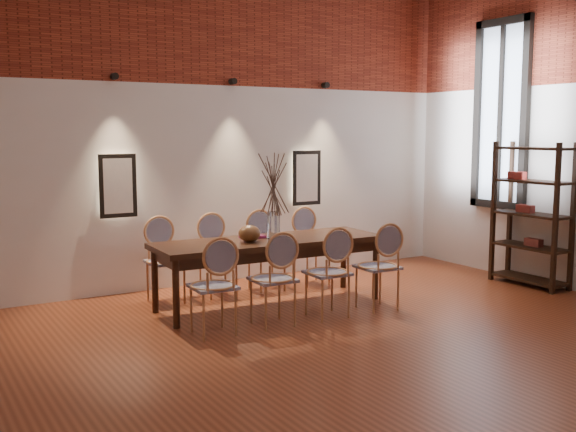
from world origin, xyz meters
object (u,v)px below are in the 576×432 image
chair_near_d (377,267)px  chair_far_c (267,252)px  chair_near_a (213,286)px  chair_far_a (165,262)px  shelving_rack (532,214)px  dining_table (269,272)px  book (252,237)px  chair_near_b (273,279)px  vase (274,225)px  chair_near_c (327,273)px  chair_far_d (312,247)px  bowl (249,233)px  chair_far_b (218,256)px

chair_near_d → chair_far_c: (-0.59, 1.41, 0.00)m
chair_near_a → chair_far_a: same height
shelving_rack → dining_table: bearing=165.7°
chair_far_c → book: size_ratio=3.62×
chair_near_a → chair_near_b: same height
chair_near_a → vase: 1.30m
chair_near_b → chair_near_d: (1.28, -0.05, 0.00)m
chair_near_a → chair_near_c: bearing=-0.0°
chair_far_a → chair_far_d: size_ratio=1.00×
book → bowl: bearing=-125.2°
chair_far_a → vase: size_ratio=3.13×
dining_table → chair_near_c: size_ratio=2.73×
dining_table → chair_far_a: bearing=144.3°
vase → bowl: vase is taller
chair_near_c → bowl: bearing=132.4°
chair_far_c → chair_far_d: same height
vase → shelving_rack: (3.25, -0.81, 0.00)m
chair_far_b → dining_table: bearing=114.9°
chair_near_b → chair_far_b: bearing=90.0°
dining_table → shelving_rack: 3.44m
vase → chair_far_d: bearing=35.2°
chair_near_b → chair_far_c: size_ratio=1.00×
bowl → dining_table: bearing=8.6°
chair_near_a → bowl: (0.72, 0.62, 0.37)m
chair_near_c → book: bearing=117.7°
chair_far_c → book: 0.76m
vase → dining_table: bearing=178.0°
chair_near_a → book: chair_near_a is taller
chair_far_b → shelving_rack: (3.60, -1.51, 0.43)m
chair_far_d → vase: size_ratio=3.13×
dining_table → vase: bearing=0.0°
chair_near_b → chair_far_d: size_ratio=1.00×
chair_far_b → chair_far_d: size_ratio=1.00×
bowl → book: size_ratio=0.92×
chair_near_d → bowl: size_ratio=3.92×
chair_near_a → bowl: chair_near_a is taller
chair_far_d → bowl: bearing=31.1°
chair_near_d → vase: bearing=142.7°
chair_near_a → dining_table: bearing=35.7°
chair_near_b → bowl: size_ratio=3.92×
dining_table → chair_far_a: 1.19m
chair_far_b → chair_near_a: bearing=65.1°
dining_table → chair_near_a: (-0.99, -0.66, 0.09)m
chair_near_b → chair_near_d: bearing=0.0°
dining_table → chair_near_d: size_ratio=2.73×
dining_table → chair_far_b: bearing=114.9°
chair_far_a → chair_far_d: bearing=180.0°
bowl → vase: bearing=6.9°
chair_far_b → chair_near_b: bearing=90.0°
chair_near_d → chair_far_b: same height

